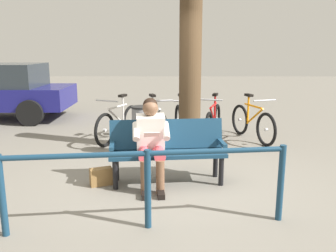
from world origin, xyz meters
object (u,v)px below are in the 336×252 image
bench (167,146)px  litter_bin (141,131)px  person_reading (151,139)px  bicycle_red (213,122)px  handbag (101,177)px  bicycle_silver (182,123)px  tree_trunk (190,66)px  bicycle_orange (119,124)px  bicycle_purple (155,123)px  bicycle_black (252,123)px

bench → litter_bin: size_ratio=1.88×
person_reading → bicycle_red: bearing=-119.9°
person_reading → handbag: (0.69, -0.01, -0.54)m
bicycle_red → bicycle_silver: 0.66m
tree_trunk → bicycle_silver: (0.11, -0.81, -1.19)m
litter_bin → bicycle_orange: size_ratio=0.56×
tree_trunk → bicycle_purple: 1.58m
bicycle_black → bicycle_silver: size_ratio=0.97×
handbag → bicycle_purple: 2.54m
tree_trunk → litter_bin: (0.86, 0.22, -1.11)m
bench → tree_trunk: bearing=-110.9°
bench → tree_trunk: (-0.38, -1.47, 1.04)m
bicycle_black → bicycle_red: (0.79, -0.08, 0.00)m
bicycle_black → bicycle_orange: size_ratio=1.03×
tree_trunk → bicycle_silver: 1.45m
tree_trunk → bicycle_black: bearing=-147.1°
bicycle_orange → bicycle_silver: bearing=115.2°
handbag → bicycle_red: (-1.83, -2.59, 0.24)m
litter_bin → bicycle_silver: bearing=-125.6°
bicycle_black → bicycle_red: size_ratio=0.99×
litter_bin → bicycle_black: bicycle_black is taller
handbag → bicycle_orange: 2.43m
bicycle_purple → tree_trunk: bearing=21.2°
handbag → litter_bin: 1.52m
tree_trunk → bench: bearing=75.3°
bicycle_orange → handbag: bearing=25.5°
litter_bin → bicycle_purple: bearing=-100.7°
bicycle_orange → tree_trunk: bearing=84.4°
bicycle_silver → bicycle_purple: bearing=-96.2°
litter_bin → bicycle_black: 2.44m
bicycle_purple → bicycle_orange: 0.74m
bench → handbag: (0.91, 0.18, -0.39)m
bicycle_orange → bicycle_black: bearing=115.0°
tree_trunk → bicycle_red: (-0.54, -0.94, -1.19)m
bicycle_black → tree_trunk: bearing=-75.4°
handbag → bicycle_silver: (-1.18, -2.46, 0.24)m
person_reading → bicycle_red: 2.85m
handbag → bicycle_purple: bicycle_purple is taller
handbag → bicycle_red: bearing=-125.3°
bench → bicycle_purple: bicycle_purple is taller
litter_bin → bicycle_purple: bicycle_purple is taller
bicycle_silver → bicycle_orange: (1.29, 0.05, 0.00)m
bench → bicycle_black: 2.89m
person_reading → litter_bin: person_reading is taller
person_reading → bicycle_orange: (0.80, -2.42, -0.31)m
person_reading → bicycle_red: (-1.14, -2.60, -0.31)m
bicycle_silver → bicycle_purple: size_ratio=1.04×
person_reading → litter_bin: bearing=-86.1°
tree_trunk → bicycle_black: size_ratio=1.92×
litter_bin → bicycle_black: size_ratio=0.54×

